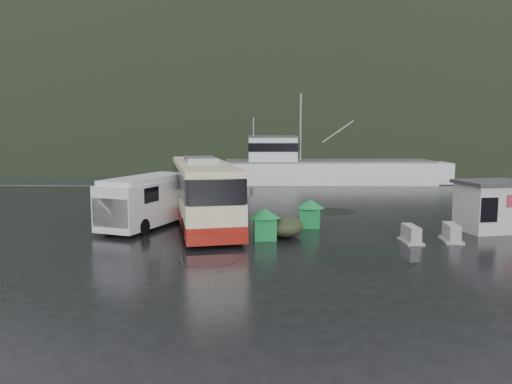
{
  "coord_description": "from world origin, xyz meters",
  "views": [
    {
      "loc": [
        -0.19,
        -26.18,
        5.25
      ],
      "look_at": [
        -0.64,
        2.22,
        1.7
      ],
      "focal_mm": 35.0,
      "sensor_mm": 36.0,
      "label": 1
    }
  ],
  "objects_px": {
    "jersey_barrier_c": "(451,241)",
    "dome_tent": "(284,236)",
    "waste_bin_left": "(265,239)",
    "jersey_barrier_b": "(476,231)",
    "waste_bin_right": "(310,227)",
    "jersey_barrier_a": "(411,242)",
    "ticket_kiosk": "(490,231)",
    "white_van": "(148,227)",
    "coach_bus": "(203,223)",
    "fishing_trawler": "(328,178)"
  },
  "relations": [
    {
      "from": "jersey_barrier_b",
      "to": "fishing_trawler",
      "type": "distance_m",
      "value": 28.64
    },
    {
      "from": "jersey_barrier_b",
      "to": "waste_bin_left",
      "type": "bearing_deg",
      "value": -169.14
    },
    {
      "from": "waste_bin_left",
      "to": "fishing_trawler",
      "type": "xyz_separation_m",
      "value": [
        6.91,
        30.45,
        0.0
      ]
    },
    {
      "from": "coach_bus",
      "to": "waste_bin_right",
      "type": "bearing_deg",
      "value": -23.14
    },
    {
      "from": "jersey_barrier_c",
      "to": "dome_tent",
      "type": "bearing_deg",
      "value": 172.81
    },
    {
      "from": "coach_bus",
      "to": "jersey_barrier_b",
      "type": "relative_size",
      "value": 8.05
    },
    {
      "from": "waste_bin_right",
      "to": "ticket_kiosk",
      "type": "distance_m",
      "value": 9.38
    },
    {
      "from": "jersey_barrier_b",
      "to": "jersey_barrier_c",
      "type": "height_order",
      "value": "jersey_barrier_c"
    },
    {
      "from": "coach_bus",
      "to": "waste_bin_right",
      "type": "distance_m",
      "value": 6.06
    },
    {
      "from": "jersey_barrier_b",
      "to": "white_van",
      "type": "bearing_deg",
      "value": 176.98
    },
    {
      "from": "coach_bus",
      "to": "ticket_kiosk",
      "type": "height_order",
      "value": "coach_bus"
    },
    {
      "from": "dome_tent",
      "to": "ticket_kiosk",
      "type": "relative_size",
      "value": 0.76
    },
    {
      "from": "waste_bin_left",
      "to": "dome_tent",
      "type": "xyz_separation_m",
      "value": [
        0.97,
        0.7,
        0.0
      ]
    },
    {
      "from": "waste_bin_right",
      "to": "jersey_barrier_c",
      "type": "bearing_deg",
      "value": -27.64
    },
    {
      "from": "white_van",
      "to": "jersey_barrier_b",
      "type": "xyz_separation_m",
      "value": [
        17.37,
        -0.92,
        0.0
      ]
    },
    {
      "from": "jersey_barrier_c",
      "to": "coach_bus",
      "type": "bearing_deg",
      "value": 160.14
    },
    {
      "from": "waste_bin_left",
      "to": "jersey_barrier_b",
      "type": "distance_m",
      "value": 11.21
    },
    {
      "from": "fishing_trawler",
      "to": "white_van",
      "type": "bearing_deg",
      "value": -117.78
    },
    {
      "from": "waste_bin_left",
      "to": "fishing_trawler",
      "type": "height_order",
      "value": "fishing_trawler"
    },
    {
      "from": "coach_bus",
      "to": "dome_tent",
      "type": "height_order",
      "value": "coach_bus"
    },
    {
      "from": "coach_bus",
      "to": "white_van",
      "type": "xyz_separation_m",
      "value": [
        -2.86,
        -1.13,
        0.0
      ]
    },
    {
      "from": "ticket_kiosk",
      "to": "jersey_barrier_b",
      "type": "xyz_separation_m",
      "value": [
        -0.78,
        -0.03,
        0.0
      ]
    },
    {
      "from": "ticket_kiosk",
      "to": "white_van",
      "type": "bearing_deg",
      "value": 164.12
    },
    {
      "from": "coach_bus",
      "to": "waste_bin_left",
      "type": "relative_size",
      "value": 8.59
    },
    {
      "from": "jersey_barrier_a",
      "to": "jersey_barrier_b",
      "type": "bearing_deg",
      "value": 32.86
    },
    {
      "from": "jersey_barrier_c",
      "to": "fishing_trawler",
      "type": "distance_m",
      "value": 30.81
    },
    {
      "from": "dome_tent",
      "to": "jersey_barrier_c",
      "type": "height_order",
      "value": "dome_tent"
    },
    {
      "from": "waste_bin_left",
      "to": "waste_bin_right",
      "type": "bearing_deg",
      "value": 51.11
    },
    {
      "from": "waste_bin_left",
      "to": "ticket_kiosk",
      "type": "distance_m",
      "value": 11.98
    },
    {
      "from": "jersey_barrier_a",
      "to": "white_van",
      "type": "bearing_deg",
      "value": 164.76
    },
    {
      "from": "white_van",
      "to": "dome_tent",
      "type": "height_order",
      "value": "white_van"
    },
    {
      "from": "dome_tent",
      "to": "jersey_barrier_a",
      "type": "height_order",
      "value": "dome_tent"
    },
    {
      "from": "dome_tent",
      "to": "jersey_barrier_a",
      "type": "relative_size",
      "value": 1.62
    },
    {
      "from": "waste_bin_left",
      "to": "jersey_barrier_a",
      "type": "relative_size",
      "value": 0.96
    },
    {
      "from": "coach_bus",
      "to": "white_van",
      "type": "bearing_deg",
      "value": -170.93
    },
    {
      "from": "waste_bin_right",
      "to": "dome_tent",
      "type": "xyz_separation_m",
      "value": [
        -1.49,
        -2.35,
        0.0
      ]
    },
    {
      "from": "fishing_trawler",
      "to": "waste_bin_right",
      "type": "bearing_deg",
      "value": -101.18
    },
    {
      "from": "waste_bin_right",
      "to": "dome_tent",
      "type": "height_order",
      "value": "waste_bin_right"
    },
    {
      "from": "ticket_kiosk",
      "to": "jersey_barrier_c",
      "type": "xyz_separation_m",
      "value": [
        -2.95,
        -2.44,
        0.0
      ]
    },
    {
      "from": "coach_bus",
      "to": "fishing_trawler",
      "type": "distance_m",
      "value": 28.28
    },
    {
      "from": "waste_bin_right",
      "to": "fishing_trawler",
      "type": "bearing_deg",
      "value": 80.78
    },
    {
      "from": "white_van",
      "to": "dome_tent",
      "type": "distance_m",
      "value": 7.69
    },
    {
      "from": "waste_bin_left",
      "to": "waste_bin_right",
      "type": "height_order",
      "value": "waste_bin_right"
    },
    {
      "from": "jersey_barrier_a",
      "to": "jersey_barrier_c",
      "type": "bearing_deg",
      "value": 7.95
    },
    {
      "from": "ticket_kiosk",
      "to": "jersey_barrier_b",
      "type": "distance_m",
      "value": 0.79
    },
    {
      "from": "coach_bus",
      "to": "waste_bin_right",
      "type": "xyz_separation_m",
      "value": [
        5.96,
        -1.12,
        0.0
      ]
    },
    {
      "from": "waste_bin_left",
      "to": "ticket_kiosk",
      "type": "height_order",
      "value": "ticket_kiosk"
    },
    {
      "from": "waste_bin_left",
      "to": "jersey_barrier_a",
      "type": "bearing_deg",
      "value": -4.78
    },
    {
      "from": "white_van",
      "to": "waste_bin_left",
      "type": "xyz_separation_m",
      "value": [
        6.36,
        -3.03,
        0.0
      ]
    },
    {
      "from": "jersey_barrier_a",
      "to": "waste_bin_left",
      "type": "bearing_deg",
      "value": 175.22
    }
  ]
}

